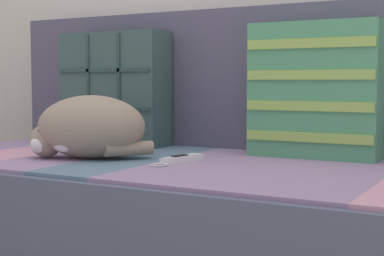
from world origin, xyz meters
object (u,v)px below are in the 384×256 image
(throw_pillow_quilted, at_px, (115,89))
(couch, at_px, (205,225))
(throw_pillow_striped, at_px, (315,90))
(sleeping_cat, at_px, (87,129))
(game_remote_near, at_px, (180,159))

(throw_pillow_quilted, bearing_deg, couch, -24.96)
(couch, height_order, throw_pillow_striped, throw_pillow_striped)
(couch, xyz_separation_m, sleeping_cat, (-0.33, -0.13, 0.28))
(throw_pillow_striped, relative_size, sleeping_cat, 1.08)
(couch, bearing_deg, game_remote_near, -123.14)
(throw_pillow_striped, height_order, sleeping_cat, throw_pillow_striped)
(throw_pillow_striped, xyz_separation_m, sleeping_cat, (-0.58, -0.36, -0.11))
(couch, height_order, throw_pillow_quilted, throw_pillow_quilted)
(couch, distance_m, throw_pillow_striped, 0.52)
(throw_pillow_striped, xyz_separation_m, game_remote_near, (-0.30, -0.30, -0.19))
(game_remote_near, bearing_deg, couch, 56.86)
(throw_pillow_quilted, relative_size, throw_pillow_striped, 1.01)
(throw_pillow_quilted, height_order, throw_pillow_striped, throw_pillow_striped)
(sleeping_cat, xyz_separation_m, game_remote_near, (0.29, 0.06, -0.08))
(sleeping_cat, height_order, game_remote_near, sleeping_cat)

